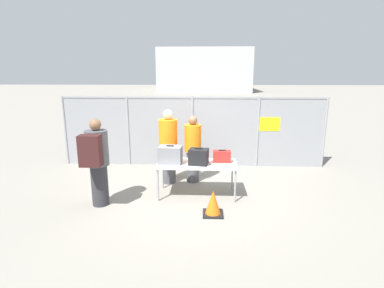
{
  "coord_description": "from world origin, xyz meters",
  "views": [
    {
      "loc": [
        0.37,
        -6.47,
        2.74
      ],
      "look_at": [
        0.06,
        0.52,
        1.05
      ],
      "focal_mm": 28.0,
      "sensor_mm": 36.0,
      "label": 1
    }
  ],
  "objects_px": {
    "suitcase_black": "(199,157)",
    "security_worker_far": "(168,146)",
    "utility_trailer": "(237,136)",
    "suitcase_grey": "(170,155)",
    "inspection_table": "(197,166)",
    "traffic_cone": "(213,204)",
    "suitcase_red": "(222,156)",
    "traveler_hooded": "(97,160)",
    "security_worker_near": "(193,148)"
  },
  "relations": [
    {
      "from": "security_worker_near",
      "to": "suitcase_black",
      "type": "bearing_deg",
      "value": 107.82
    },
    {
      "from": "suitcase_grey",
      "to": "suitcase_red",
      "type": "relative_size",
      "value": 1.34
    },
    {
      "from": "suitcase_red",
      "to": "security_worker_far",
      "type": "xyz_separation_m",
      "value": [
        -1.29,
        0.64,
        0.07
      ]
    },
    {
      "from": "traveler_hooded",
      "to": "security_worker_near",
      "type": "height_order",
      "value": "traveler_hooded"
    },
    {
      "from": "suitcase_grey",
      "to": "traveler_hooded",
      "type": "bearing_deg",
      "value": -155.34
    },
    {
      "from": "inspection_table",
      "to": "utility_trailer",
      "type": "xyz_separation_m",
      "value": [
        1.36,
        4.57,
        -0.28
      ]
    },
    {
      "from": "suitcase_grey",
      "to": "suitcase_red",
      "type": "height_order",
      "value": "suitcase_grey"
    },
    {
      "from": "suitcase_red",
      "to": "traveler_hooded",
      "type": "relative_size",
      "value": 0.22
    },
    {
      "from": "traffic_cone",
      "to": "suitcase_grey",
      "type": "bearing_deg",
      "value": 134.7
    },
    {
      "from": "suitcase_grey",
      "to": "traffic_cone",
      "type": "xyz_separation_m",
      "value": [
        0.94,
        -0.95,
        -0.71
      ]
    },
    {
      "from": "suitcase_black",
      "to": "utility_trailer",
      "type": "height_order",
      "value": "suitcase_black"
    },
    {
      "from": "traveler_hooded",
      "to": "security_worker_far",
      "type": "relative_size",
      "value": 0.99
    },
    {
      "from": "suitcase_grey",
      "to": "security_worker_near",
      "type": "height_order",
      "value": "security_worker_near"
    },
    {
      "from": "security_worker_near",
      "to": "inspection_table",
      "type": "bearing_deg",
      "value": 106.29
    },
    {
      "from": "suitcase_black",
      "to": "traveler_hooded",
      "type": "relative_size",
      "value": 0.25
    },
    {
      "from": "security_worker_far",
      "to": "traveler_hooded",
      "type": "bearing_deg",
      "value": 43.32
    },
    {
      "from": "suitcase_black",
      "to": "suitcase_red",
      "type": "bearing_deg",
      "value": 21.09
    },
    {
      "from": "suitcase_black",
      "to": "traveler_hooded",
      "type": "distance_m",
      "value": 2.14
    },
    {
      "from": "suitcase_black",
      "to": "utility_trailer",
      "type": "relative_size",
      "value": 0.12
    },
    {
      "from": "suitcase_grey",
      "to": "inspection_table",
      "type": "bearing_deg",
      "value": 0.94
    },
    {
      "from": "traveler_hooded",
      "to": "traffic_cone",
      "type": "bearing_deg",
      "value": -3.76
    },
    {
      "from": "traveler_hooded",
      "to": "security_worker_far",
      "type": "height_order",
      "value": "security_worker_far"
    },
    {
      "from": "suitcase_grey",
      "to": "traveler_hooded",
      "type": "height_order",
      "value": "traveler_hooded"
    },
    {
      "from": "security_worker_far",
      "to": "suitcase_grey",
      "type": "bearing_deg",
      "value": 95.28
    },
    {
      "from": "security_worker_near",
      "to": "suitcase_grey",
      "type": "bearing_deg",
      "value": 70.0
    },
    {
      "from": "suitcase_red",
      "to": "suitcase_grey",
      "type": "bearing_deg",
      "value": -173.28
    },
    {
      "from": "security_worker_near",
      "to": "traffic_cone",
      "type": "height_order",
      "value": "security_worker_near"
    },
    {
      "from": "traveler_hooded",
      "to": "security_worker_far",
      "type": "bearing_deg",
      "value": 51.5
    },
    {
      "from": "suitcase_grey",
      "to": "security_worker_far",
      "type": "distance_m",
      "value": 0.79
    },
    {
      "from": "suitcase_red",
      "to": "traveler_hooded",
      "type": "height_order",
      "value": "traveler_hooded"
    },
    {
      "from": "inspection_table",
      "to": "suitcase_red",
      "type": "relative_size",
      "value": 4.51
    },
    {
      "from": "traffic_cone",
      "to": "security_worker_far",
      "type": "bearing_deg",
      "value": 121.95
    },
    {
      "from": "suitcase_black",
      "to": "security_worker_far",
      "type": "relative_size",
      "value": 0.25
    },
    {
      "from": "suitcase_grey",
      "to": "suitcase_black",
      "type": "distance_m",
      "value": 0.63
    },
    {
      "from": "inspection_table",
      "to": "security_worker_near",
      "type": "height_order",
      "value": "security_worker_near"
    },
    {
      "from": "traveler_hooded",
      "to": "inspection_table",
      "type": "bearing_deg",
      "value": 21.6
    },
    {
      "from": "security_worker_near",
      "to": "utility_trailer",
      "type": "bearing_deg",
      "value": -104.02
    },
    {
      "from": "security_worker_near",
      "to": "utility_trailer",
      "type": "relative_size",
      "value": 0.44
    },
    {
      "from": "inspection_table",
      "to": "traffic_cone",
      "type": "xyz_separation_m",
      "value": [
        0.35,
        -0.96,
        -0.47
      ]
    },
    {
      "from": "suitcase_black",
      "to": "security_worker_near",
      "type": "relative_size",
      "value": 0.27
    },
    {
      "from": "suitcase_black",
      "to": "utility_trailer",
      "type": "xyz_separation_m",
      "value": [
        1.33,
        4.65,
        -0.51
      ]
    },
    {
      "from": "traveler_hooded",
      "to": "suitcase_grey",
      "type": "bearing_deg",
      "value": 28.05
    },
    {
      "from": "suitcase_red",
      "to": "traveler_hooded",
      "type": "bearing_deg",
      "value": -162.96
    },
    {
      "from": "suitcase_grey",
      "to": "suitcase_black",
      "type": "xyz_separation_m",
      "value": [
        0.63,
        -0.07,
        -0.02
      ]
    },
    {
      "from": "suitcase_black",
      "to": "inspection_table",
      "type": "bearing_deg",
      "value": 116.25
    },
    {
      "from": "inspection_table",
      "to": "suitcase_black",
      "type": "bearing_deg",
      "value": -63.75
    },
    {
      "from": "inspection_table",
      "to": "traveler_hooded",
      "type": "height_order",
      "value": "traveler_hooded"
    },
    {
      "from": "suitcase_grey",
      "to": "suitcase_red",
      "type": "xyz_separation_m",
      "value": [
        1.15,
        0.14,
        -0.06
      ]
    },
    {
      "from": "security_worker_far",
      "to": "traffic_cone",
      "type": "height_order",
      "value": "security_worker_far"
    },
    {
      "from": "suitcase_grey",
      "to": "security_worker_far",
      "type": "height_order",
      "value": "security_worker_far"
    }
  ]
}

